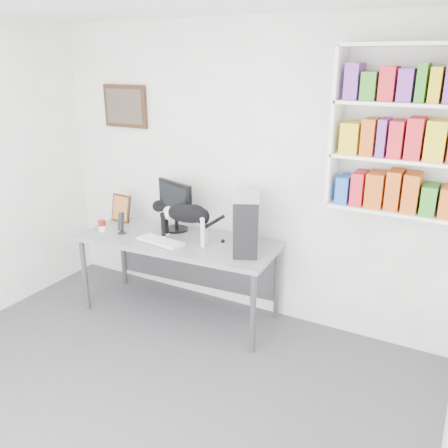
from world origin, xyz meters
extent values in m
cube|color=#4B4C50|center=(0.00, 0.00, 0.01)|extent=(4.00, 4.00, 0.01)
cube|color=white|center=(0.00, 2.00, 1.35)|extent=(4.00, 0.01, 2.70)
cube|color=white|center=(1.40, 1.85, 1.85)|extent=(1.03, 0.28, 1.24)
cube|color=#422615|center=(-1.30, 1.97, 1.90)|extent=(0.52, 0.04, 0.42)
cube|color=gray|center=(-0.42, 1.54, 0.39)|extent=(1.90, 0.85, 0.77)
cube|color=black|center=(-0.56, 1.74, 1.02)|extent=(0.51, 0.36, 0.50)
cube|color=silver|center=(-0.50, 1.39, 0.79)|extent=(0.46, 0.23, 0.03)
cube|color=silver|center=(0.24, 1.63, 1.02)|extent=(0.41, 0.54, 0.49)
cylinder|color=black|center=(-0.97, 1.41, 0.88)|extent=(0.10, 0.10, 0.22)
cube|color=#422615|center=(-1.21, 1.70, 0.92)|extent=(0.24, 0.11, 0.29)
cylinder|color=#9D100D|center=(-1.18, 1.38, 0.83)|extent=(0.10, 0.10, 0.11)
camera|label=1|loc=(1.93, -1.84, 2.36)|focal=38.00mm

